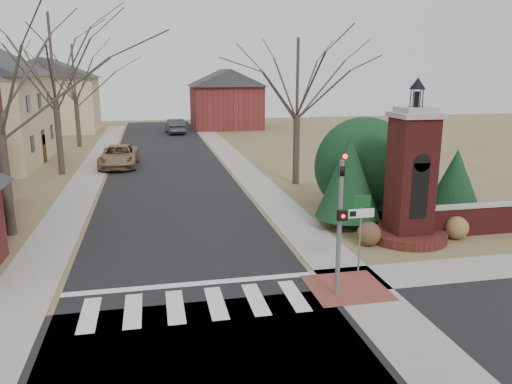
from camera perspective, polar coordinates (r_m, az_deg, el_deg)
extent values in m
plane|color=brown|center=(14.42, -6.58, -14.11)|extent=(120.00, 120.00, 0.00)
cube|color=black|center=(35.39, -10.01, 2.50)|extent=(8.00, 70.00, 0.01)
cube|color=black|center=(11.85, -5.09, -20.76)|extent=(120.00, 8.00, 0.01)
cube|color=silver|center=(15.13, -6.88, -12.69)|extent=(8.00, 2.20, 0.02)
cube|color=silver|center=(16.48, -7.36, -10.41)|extent=(8.00, 0.35, 0.02)
cube|color=gray|center=(35.92, -1.69, 2.87)|extent=(2.00, 60.00, 0.02)
cube|color=gray|center=(35.61, -18.40, 2.09)|extent=(2.00, 60.00, 0.02)
cube|color=brown|center=(16.35, 10.35, -10.72)|extent=(2.40, 2.40, 0.02)
cylinder|color=slate|center=(15.08, 9.49, -4.29)|extent=(0.14, 0.14, 4.20)
imported|color=black|center=(14.61, 9.79, 3.01)|extent=(0.15, 0.18, 0.90)
sphere|color=#FF0C05|center=(14.35, 10.16, 4.03)|extent=(0.14, 0.14, 0.14)
cube|color=black|center=(14.78, 9.82, -2.65)|extent=(0.28, 0.16, 0.30)
sphere|color=#FF0C05|center=(14.69, 9.95, -2.75)|extent=(0.11, 0.11, 0.11)
cylinder|color=slate|center=(17.04, 11.78, -5.12)|extent=(0.06, 0.06, 2.60)
cube|color=silver|center=(16.77, 11.94, -2.39)|extent=(0.90, 0.03, 0.30)
cube|color=black|center=(16.64, 11.02, -2.47)|extent=(0.22, 0.02, 0.18)
cube|color=#104D1C|center=(16.67, 12.01, -1.07)|extent=(0.60, 0.03, 0.40)
cylinder|color=maroon|center=(21.39, 16.82, -4.71)|extent=(3.20, 3.20, 0.36)
cube|color=maroon|center=(20.81, 17.26, 1.37)|extent=(1.50, 1.50, 5.00)
cube|color=black|center=(20.26, 18.17, 0.12)|extent=(0.70, 0.10, 2.20)
cube|color=gray|center=(20.45, 17.76, 8.37)|extent=(1.70, 1.70, 0.20)
cube|color=gray|center=(20.43, 17.80, 8.93)|extent=(1.30, 1.30, 0.20)
cylinder|color=black|center=(20.41, 17.88, 10.05)|extent=(0.20, 0.20, 0.60)
cone|color=black|center=(20.39, 18.01, 11.73)|extent=(0.64, 0.64, 0.45)
cube|color=maroon|center=(23.73, 26.49, -2.73)|extent=(7.50, 0.40, 1.20)
cube|color=gray|center=(23.57, 26.66, -1.21)|extent=(7.50, 0.50, 0.10)
cube|color=beige|center=(61.82, -22.39, 9.16)|extent=(10.00, 8.00, 6.00)
cube|color=beige|center=(60.71, -25.66, 12.58)|extent=(0.75, 0.75, 3.08)
cube|color=maroon|center=(61.55, -3.48, 9.66)|extent=(8.00, 8.00, 5.00)
cube|color=maroon|center=(59.53, -5.48, 12.77)|extent=(0.75, 0.75, 2.80)
cylinder|color=#473D33|center=(22.33, 10.33, -3.38)|extent=(0.20, 0.20, 0.50)
cone|color=black|center=(21.83, 10.55, 1.78)|extent=(2.80, 2.80, 3.60)
cylinder|color=#473D33|center=(24.76, 16.38, -2.04)|extent=(0.20, 0.20, 0.50)
cone|color=black|center=(24.25, 16.75, 3.32)|extent=(3.40, 3.40, 4.20)
cylinder|color=#473D33|center=(24.95, 21.52, -2.33)|extent=(0.20, 0.20, 0.50)
cone|color=black|center=(24.57, 21.85, 1.38)|extent=(2.40, 2.40, 2.80)
sphere|color=black|center=(24.77, 12.24, 3.32)|extent=(4.80, 4.80, 4.80)
cylinder|color=#473D33|center=(22.94, -26.72, 1.40)|extent=(0.40, 0.40, 4.83)
cylinder|color=#473D33|center=(35.49, -21.60, 5.90)|extent=(0.40, 0.40, 5.04)
cylinder|color=#473D33|center=(48.38, -19.70, 7.49)|extent=(0.40, 0.40, 4.41)
cylinder|color=#473D33|center=(30.33, 4.62, 4.85)|extent=(0.40, 0.40, 4.20)
imported|color=#8F754E|center=(37.23, -15.42, 3.96)|extent=(2.76, 5.64, 1.54)
imported|color=#373940|center=(56.43, -9.24, 7.44)|extent=(2.09, 5.04, 1.62)
sphere|color=brown|center=(20.15, 12.78, -4.69)|extent=(0.96, 0.96, 0.96)
sphere|color=olive|center=(22.00, 21.96, -3.82)|extent=(0.95, 0.95, 0.95)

